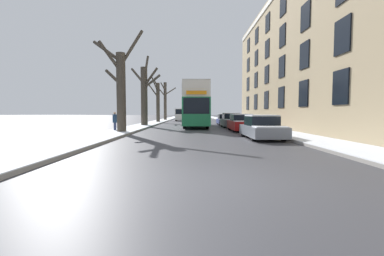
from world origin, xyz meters
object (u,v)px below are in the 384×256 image
object	(u,v)px
bare_tree_left_1	(145,93)
bare_tree_left_3	(165,100)
parked_car_0	(262,128)
parked_car_3	(225,120)
double_decker_bus	(196,104)
parked_car_1	(241,123)
parked_car_2	(231,121)
oncoming_van	(181,114)
bare_tree_left_0	(120,87)
pedestrian_left_sidewalk	(115,121)
bare_tree_left_2	(158,101)

from	to	relation	value
bare_tree_left_1	bare_tree_left_3	bearing A→B (deg)	89.64
parked_car_0	parked_car_3	distance (m)	17.42
bare_tree_left_1	double_decker_bus	distance (m)	5.87
parked_car_0	parked_car_1	distance (m)	6.32
parked_car_2	oncoming_van	size ratio (longest dim) A/B	0.81
double_decker_bus	parked_car_0	size ratio (longest dim) A/B	2.69
bare_tree_left_0	bare_tree_left_3	xyz separation A→B (m)	(0.08, 30.89, 0.55)
parked_car_0	parked_car_3	size ratio (longest dim) A/B	1.04
double_decker_bus	parked_car_3	bearing A→B (deg)	49.07
parked_car_0	pedestrian_left_sidewalk	xyz separation A→B (m)	(-10.27, 5.29, 0.23)
bare_tree_left_2	pedestrian_left_sidewalk	bearing A→B (deg)	-92.59
bare_tree_left_3	parked_car_0	distance (m)	36.14
bare_tree_left_0	bare_tree_left_3	distance (m)	30.90
bare_tree_left_0	parked_car_0	bearing A→B (deg)	-22.35
bare_tree_left_0	bare_tree_left_1	distance (m)	9.88
bare_tree_left_1	bare_tree_left_3	distance (m)	21.03
parked_car_3	oncoming_van	distance (m)	17.46
bare_tree_left_3	parked_car_0	bearing A→B (deg)	-74.99
bare_tree_left_0	bare_tree_left_2	bearing A→B (deg)	90.02
pedestrian_left_sidewalk	parked_car_0	bearing A→B (deg)	31.09
oncoming_van	pedestrian_left_sidewalk	world-z (taller)	oncoming_van
bare_tree_left_0	double_decker_bus	bearing A→B (deg)	58.50
parked_car_3	parked_car_0	bearing A→B (deg)	-90.00
bare_tree_left_1	parked_car_1	world-z (taller)	bare_tree_left_1
bare_tree_left_1	parked_car_3	bearing A→B (deg)	21.29
bare_tree_left_3	parked_car_3	distance (m)	19.97
bare_tree_left_0	bare_tree_left_2	world-z (taller)	bare_tree_left_0
parked_car_1	parked_car_3	bearing A→B (deg)	90.00
parked_car_2	double_decker_bus	bearing A→B (deg)	163.71
parked_car_2	oncoming_van	world-z (taller)	oncoming_van
bare_tree_left_2	oncoming_van	size ratio (longest dim) A/B	1.37
bare_tree_left_0	parked_car_2	bearing A→B (deg)	40.87
bare_tree_left_0	bare_tree_left_2	xyz separation A→B (m)	(-0.01, 20.46, -0.11)
parked_car_2	oncoming_van	distance (m)	22.59
parked_car_0	oncoming_van	xyz separation A→B (m)	(-6.24, 33.71, 0.58)
bare_tree_left_3	double_decker_bus	bearing A→B (deg)	-75.58
bare_tree_left_1	pedestrian_left_sidewalk	world-z (taller)	bare_tree_left_1
bare_tree_left_2	bare_tree_left_3	bearing A→B (deg)	89.50
parked_car_2	pedestrian_left_sidewalk	distance (m)	12.27
bare_tree_left_2	bare_tree_left_3	world-z (taller)	bare_tree_left_3
pedestrian_left_sidewalk	double_decker_bus	bearing A→B (deg)	108.46
double_decker_bus	pedestrian_left_sidewalk	xyz separation A→B (m)	(-6.52, -7.81, -1.65)
double_decker_bus	pedestrian_left_sidewalk	world-z (taller)	double_decker_bus
parked_car_0	parked_car_3	world-z (taller)	parked_car_0
parked_car_0	parked_car_1	size ratio (longest dim) A/B	0.96
oncoming_van	parked_car_0	bearing A→B (deg)	-79.51
bare_tree_left_0	oncoming_van	distance (m)	30.09
parked_car_0	pedestrian_left_sidewalk	world-z (taller)	pedestrian_left_sidewalk
parked_car_1	parked_car_2	world-z (taller)	parked_car_2
bare_tree_left_0	bare_tree_left_1	size ratio (longest dim) A/B	0.96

